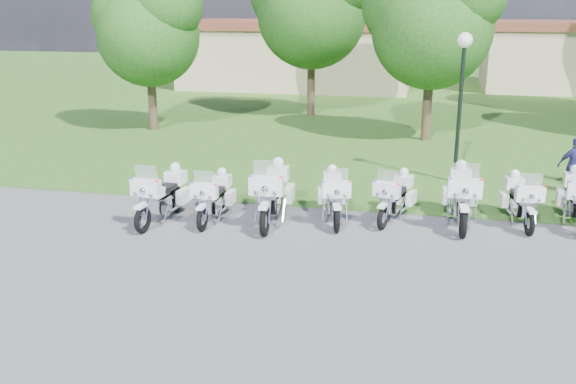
% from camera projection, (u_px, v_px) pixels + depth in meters
% --- Properties ---
extents(ground, '(100.00, 100.00, 0.00)m').
position_uv_depth(ground, '(314.00, 251.00, 14.09)').
color(ground, '#4E4E52').
rests_on(ground, ground).
extents(grass_lawn, '(100.00, 48.00, 0.01)m').
position_uv_depth(grass_lawn, '(392.00, 91.00, 39.36)').
color(grass_lawn, '#285A1C').
rests_on(grass_lawn, ground).
extents(motorcycle_0, '(0.91, 2.37, 1.59)m').
position_uv_depth(motorcycle_0, '(162.00, 194.00, 15.91)').
color(motorcycle_0, black).
rests_on(motorcycle_0, ground).
extents(motorcycle_1, '(0.70, 2.13, 1.43)m').
position_uv_depth(motorcycle_1, '(214.00, 196.00, 15.97)').
color(motorcycle_1, black).
rests_on(motorcycle_1, ground).
extents(motorcycle_2, '(0.95, 2.62, 1.76)m').
position_uv_depth(motorcycle_2, '(273.00, 193.00, 15.80)').
color(motorcycle_2, black).
rests_on(motorcycle_2, ground).
extents(motorcycle_3, '(1.05, 2.23, 1.52)m').
position_uv_depth(motorcycle_3, '(334.00, 195.00, 15.95)').
color(motorcycle_3, black).
rests_on(motorcycle_3, ground).
extents(motorcycle_4, '(1.04, 2.09, 1.43)m').
position_uv_depth(motorcycle_4, '(395.00, 196.00, 16.00)').
color(motorcycle_4, black).
rests_on(motorcycle_4, ground).
extents(motorcycle_5, '(0.85, 2.56, 1.72)m').
position_uv_depth(motorcycle_5, '(462.00, 195.00, 15.68)').
color(motorcycle_5, black).
rests_on(motorcycle_5, ground).
extents(motorcycle_6, '(0.89, 2.15, 1.45)m').
position_uv_depth(motorcycle_6, '(520.00, 199.00, 15.71)').
color(motorcycle_6, black).
rests_on(motorcycle_6, ground).
extents(lamp_post, '(0.44, 0.44, 4.42)m').
position_uv_depth(lamp_post, '(463.00, 71.00, 18.57)').
color(lamp_post, black).
rests_on(lamp_post, ground).
extents(tree_0, '(4.91, 4.19, 6.55)m').
position_uv_depth(tree_0, '(147.00, 25.00, 26.19)').
color(tree_0, '#38281C').
rests_on(tree_0, ground).
extents(tree_1, '(5.87, 5.01, 7.82)m').
position_uv_depth(tree_1, '(311.00, 3.00, 29.35)').
color(tree_1, '#38281C').
rests_on(tree_1, ground).
extents(tree_2, '(5.34, 4.55, 7.11)m').
position_uv_depth(tree_2, '(432.00, 17.00, 24.03)').
color(tree_2, '#38281C').
rests_on(tree_2, ground).
extents(building_west, '(14.56, 8.32, 4.10)m').
position_uv_depth(building_west, '(300.00, 53.00, 40.94)').
color(building_west, tan).
rests_on(building_west, ground).
extents(bystander_c, '(0.97, 0.49, 1.60)m').
position_uv_depth(bystander_c, '(575.00, 166.00, 18.12)').
color(bystander_c, navy).
rests_on(bystander_c, ground).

